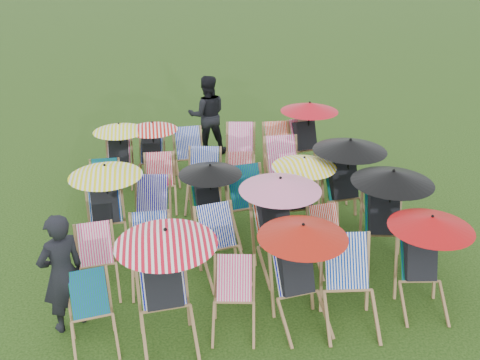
{
  "coord_description": "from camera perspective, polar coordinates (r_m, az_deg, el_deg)",
  "views": [
    {
      "loc": [
        -1.07,
        -7.39,
        4.47
      ],
      "look_at": [
        0.13,
        0.17,
        0.9
      ],
      "focal_mm": 40.0,
      "sensor_mm": 36.0,
      "label": 1
    }
  ],
  "objects": [
    {
      "name": "ground",
      "position": [
        8.7,
        -0.68,
        -5.92
      ],
      "size": [
        100.0,
        100.0,
        0.0
      ],
      "primitive_type": "plane",
      "color": "black",
      "rests_on": "ground"
    },
    {
      "name": "deckchair_0",
      "position": [
        6.65,
        -15.53,
        -13.76
      ],
      "size": [
        0.66,
        0.83,
        0.82
      ],
      "rotation": [
        0.0,
        0.0,
        0.17
      ],
      "color": "olive",
      "rests_on": "ground"
    },
    {
      "name": "deckchair_1",
      "position": [
        6.38,
        -7.93,
        -11.01
      ],
      "size": [
        1.19,
        1.27,
        1.41
      ],
      "rotation": [
        0.0,
        0.0,
        0.1
      ],
      "color": "olive",
      "rests_on": "ground"
    },
    {
      "name": "deckchair_2",
      "position": [
        6.63,
        -0.66,
        -12.68
      ],
      "size": [
        0.68,
        0.85,
        0.83
      ],
      "rotation": [
        0.0,
        0.0,
        -0.18
      ],
      "color": "olive",
      "rests_on": "ground"
    },
    {
      "name": "deckchair_3",
      "position": [
        6.65,
        6.5,
        -9.86
      ],
      "size": [
        1.1,
        1.19,
        1.31
      ],
      "rotation": [
        0.0,
        0.0,
        0.15
      ],
      "color": "olive",
      "rests_on": "ground"
    },
    {
      "name": "deckchair_4",
      "position": [
        6.81,
        11.68,
        -11.15
      ],
      "size": [
        0.78,
        1.01,
        1.02
      ],
      "rotation": [
        0.0,
        0.0,
        -0.11
      ],
      "color": "olive",
      "rests_on": "ground"
    },
    {
      "name": "deckchair_5",
      "position": [
        7.25,
        19.1,
        -8.2
      ],
      "size": [
        1.06,
        1.13,
        1.26
      ],
      "rotation": [
        0.0,
        0.0,
        -0.14
      ],
      "color": "olive",
      "rests_on": "ground"
    },
    {
      "name": "deckchair_6",
      "position": [
        7.52,
        -15.03,
        -8.55
      ],
      "size": [
        0.65,
        0.84,
        0.85
      ],
      "rotation": [
        0.0,
        0.0,
        0.11
      ],
      "color": "olive",
      "rests_on": "ground"
    },
    {
      "name": "deckchair_7",
      "position": [
        7.47,
        -9.43,
        -7.87
      ],
      "size": [
        0.61,
        0.85,
        0.92
      ],
      "rotation": [
        0.0,
        0.0,
        0.0
      ],
      "color": "olive",
      "rests_on": "ground"
    },
    {
      "name": "deckchair_8",
      "position": [
        7.55,
        -1.88,
        -7.02
      ],
      "size": [
        0.78,
        0.97,
        0.94
      ],
      "rotation": [
        0.0,
        0.0,
        0.21
      ],
      "color": "olive",
      "rests_on": "ground"
    },
    {
      "name": "deckchair_9",
      "position": [
        7.59,
        4.16,
        -4.62
      ],
      "size": [
        1.16,
        1.25,
        1.38
      ],
      "rotation": [
        0.0,
        0.0,
        0.16
      ],
      "color": "olive",
      "rests_on": "ground"
    },
    {
      "name": "deckchair_10",
      "position": [
        7.89,
        9.63,
        -6.36
      ],
      "size": [
        0.63,
        0.81,
        0.82
      ],
      "rotation": [
        0.0,
        0.0,
        0.12
      ],
      "color": "olive",
      "rests_on": "ground"
    },
    {
      "name": "deckchair_11",
      "position": [
        8.04,
        15.38,
        -3.64
      ],
      "size": [
        1.18,
        1.26,
        1.4
      ],
      "rotation": [
        0.0,
        0.0,
        -0.19
      ],
      "color": "olive",
      "rests_on": "ground"
    },
    {
      "name": "deckchair_12",
      "position": [
        8.38,
        -14.11,
        -2.65
      ],
      "size": [
        1.1,
        1.17,
        1.31
      ],
      "rotation": [
        0.0,
        0.0,
        0.08
      ],
      "color": "olive",
      "rests_on": "ground"
    },
    {
      "name": "deckchair_13",
      "position": [
        8.52,
        -9.53,
        -3.42
      ],
      "size": [
        0.75,
        0.95,
        0.94
      ],
      "rotation": [
        0.0,
        0.0,
        -0.16
      ],
      "color": "olive",
      "rests_on": "ground"
    },
    {
      "name": "deckchair_14",
      "position": [
        8.45,
        -3.24,
        -2.14
      ],
      "size": [
        1.0,
        1.07,
        1.18
      ],
      "rotation": [
        0.0,
        0.0,
        0.13
      ],
      "color": "olive",
      "rests_on": "ground"
    },
    {
      "name": "deckchair_15",
      "position": [
        8.53,
        1.15,
        -2.67
      ],
      "size": [
        0.81,
        1.03,
        1.03
      ],
      "rotation": [
        0.0,
        0.0,
        0.14
      ],
      "color": "olive",
      "rests_on": "ground"
    },
    {
      "name": "deckchair_16",
      "position": [
        8.65,
        6.65,
        -1.41
      ],
      "size": [
        1.03,
        1.09,
        1.23
      ],
      "rotation": [
        0.0,
        0.0,
        0.07
      ],
      "color": "olive",
      "rests_on": "ground"
    },
    {
      "name": "deckchair_17",
      "position": [
        8.95,
        11.38,
        -0.07
      ],
      "size": [
        1.2,
        1.28,
        1.43
      ],
      "rotation": [
        0.0,
        0.0,
        0.1
      ],
      "color": "olive",
      "rests_on": "ground"
    },
    {
      "name": "deckchair_18",
      "position": [
        9.54,
        -14.2,
        -0.94
      ],
      "size": [
        0.56,
        0.78,
        0.84
      ],
      "rotation": [
        0.0,
        0.0,
        -0.0
      ],
      "color": "olive",
      "rests_on": "ground"
    },
    {
      "name": "deckchair_19",
      "position": [
        9.51,
        -8.52,
        -0.36
      ],
      "size": [
        0.61,
        0.83,
        0.88
      ],
      "rotation": [
        0.0,
        0.0,
        -0.03
      ],
      "color": "olive",
      "rests_on": "ground"
    },
    {
      "name": "deckchair_20",
      "position": [
        9.45,
        -3.95,
        -0.04
      ],
      "size": [
        0.8,
        0.99,
        0.96
      ],
      "rotation": [
        0.0,
        0.0,
        -0.2
      ],
      "color": "olive",
      "rests_on": "ground"
    },
    {
      "name": "deckchair_21",
      "position": [
        9.59,
        0.14,
        -0.04
      ],
      "size": [
        0.61,
        0.8,
        0.83
      ],
      "rotation": [
        0.0,
        0.0,
        -0.08
      ],
      "color": "olive",
      "rests_on": "ground"
    },
    {
      "name": "deckchair_22",
      "position": [
        9.77,
        4.83,
        1.02
      ],
      "size": [
        0.69,
        0.96,
        1.03
      ],
      "rotation": [
        0.0,
        0.0,
        0.01
      ],
      "color": "olive",
      "rests_on": "ground"
    },
    {
      "name": "deckchair_23",
      "position": [
        9.94,
        9.8,
        0.55
      ],
      "size": [
        0.7,
        0.87,
        0.84
      ],
      "rotation": [
        0.0,
        0.0,
        -0.21
      ],
      "color": "olive",
      "rests_on": "ground"
    },
    {
      "name": "deckchair_24",
      "position": [
        10.52,
        -12.8,
        2.87
      ],
      "size": [
        0.99,
        1.03,
        1.17
      ],
      "rotation": [
        0.0,
        0.0,
        -0.04
      ],
      "color": "olive",
      "rests_on": "ground"
    },
    {
      "name": "deckchair_25",
      "position": [
        10.53,
        -9.44,
        3.12
      ],
      "size": [
        0.98,
        1.03,
        1.16
      ],
      "rotation": [
        0.0,
        0.0,
        -0.12
      ],
      "color": "olive",
      "rests_on": "ground"
    },
    {
      "name": "deckchair_26",
      "position": [
        10.53,
        -5.31,
        2.56
      ],
      "size": [
        0.68,
        0.91,
        0.94
      ],
      "rotation": [
        0.0,
        0.0,
        0.07
      ],
      "color": "olive",
      "rests_on": "ground"
    },
    {
      "name": "deckchair_27",
      "position": [
        10.7,
        0.04,
        3.08
      ],
      "size": [
        0.77,
        0.97,
        0.95
      ],
      "rotation": [
        0.0,
        0.0,
        -0.18
      ],
      "color": "olive",
      "rests_on": "ground"
    },
    {
      "name": "deckchair_28",
      "position": [
        10.86,
        4.23,
        3.27
      ],
      "size": [
        0.63,
        0.87,
        0.93
      ],
      "rotation": [
        0.0,
        0.0,
        -0.02
      ],
      "color": "olive",
      "rests_on": "ground"
    },
    {
      "name": "deckchair_29",
      "position": [
        10.95,
        7.3,
        4.77
      ],
      "size": [
        1.16,
        1.26,
        1.37
      ],
      "rotation": [
        0.0,
        0.0,
        0.19
      ],
      "color": "olive",
      "rests_on": "ground"
    },
    {
      "name": "person_left",
      "position": [
        6.79,
        -18.44,
        -9.4
      ],
      "size": [
        0.68,
        0.63,
        1.56
      ],
      "primitive_type": "imported",
      "rotation": [
        0.0,
        0.0,
        3.76
      ],
      "color": "black",
      "rests_on": "ground"
    },
    {
      "name": "person_rear",
      "position": [
        11.68,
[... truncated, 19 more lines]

